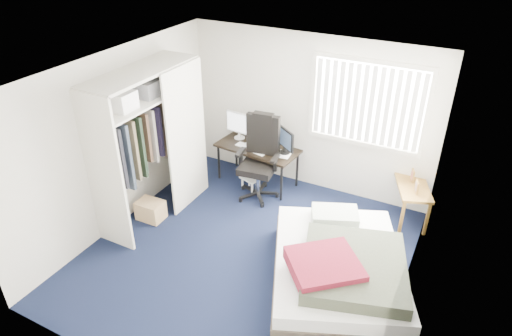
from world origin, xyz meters
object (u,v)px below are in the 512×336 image
object	(u,v)px
office_chair	(260,165)
bed	(339,269)
nightstand	(412,189)
desk	(258,144)

from	to	relation	value
office_chair	bed	world-z (taller)	office_chair
office_chair	bed	bearing A→B (deg)	-38.41
nightstand	office_chair	bearing A→B (deg)	-169.71
desk	office_chair	distance (m)	0.42
office_chair	bed	xyz separation A→B (m)	(1.80, -1.43, -0.23)
nightstand	bed	world-z (taller)	nightstand
desk	bed	distance (m)	2.68
nightstand	desk	bearing A→B (deg)	-177.83
desk	nightstand	size ratio (longest dim) A/B	1.51
office_chair	nightstand	distance (m)	2.31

